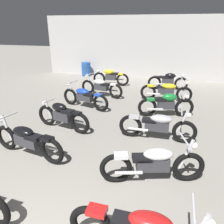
# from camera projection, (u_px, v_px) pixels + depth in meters

# --- Properties ---
(back_wall) EXTENTS (12.96, 0.24, 3.60)m
(back_wall) POSITION_uv_depth(u_px,v_px,m) (147.00, 47.00, 13.34)
(back_wall) COLOR #BCBAB7
(back_wall) RESTS_ON ground
(motorcycle_left_row_1) EXTENTS (2.15, 0.70, 0.97)m
(motorcycle_left_row_1) POSITION_uv_depth(u_px,v_px,m) (27.00, 140.00, 5.47)
(motorcycle_left_row_1) COLOR black
(motorcycle_left_row_1) RESTS_ON ground
(motorcycle_left_row_2) EXTENTS (1.95, 0.61, 0.88)m
(motorcycle_left_row_2) POSITION_uv_depth(u_px,v_px,m) (62.00, 115.00, 6.91)
(motorcycle_left_row_2) COLOR black
(motorcycle_left_row_2) RESTS_ON ground
(motorcycle_left_row_3) EXTENTS (2.12, 0.85, 0.97)m
(motorcycle_left_row_3) POSITION_uv_depth(u_px,v_px,m) (85.00, 97.00, 8.71)
(motorcycle_left_row_3) COLOR black
(motorcycle_left_row_3) RESTS_ON ground
(motorcycle_left_row_4) EXTENTS (2.13, 0.80, 0.97)m
(motorcycle_left_row_4) POSITION_uv_depth(u_px,v_px,m) (101.00, 86.00, 10.15)
(motorcycle_left_row_4) COLOR black
(motorcycle_left_row_4) RESTS_ON ground
(motorcycle_left_row_5) EXTENTS (1.97, 0.48, 0.88)m
(motorcycle_left_row_5) POSITION_uv_depth(u_px,v_px,m) (111.00, 77.00, 12.01)
(motorcycle_left_row_5) COLOR black
(motorcycle_left_row_5) RESTS_ON ground
(motorcycle_right_row_1) EXTENTS (2.10, 0.91, 0.97)m
(motorcycle_right_row_1) POSITION_uv_depth(u_px,v_px,m) (153.00, 163.00, 4.55)
(motorcycle_right_row_1) COLOR black
(motorcycle_right_row_1) RESTS_ON ground
(motorcycle_right_row_2) EXTENTS (2.17, 0.68, 0.97)m
(motorcycle_right_row_2) POSITION_uv_depth(u_px,v_px,m) (157.00, 125.00, 6.25)
(motorcycle_right_row_2) COLOR black
(motorcycle_right_row_2) RESTS_ON ground
(motorcycle_right_row_3) EXTENTS (1.93, 0.69, 0.88)m
(motorcycle_right_row_3) POSITION_uv_depth(u_px,v_px,m) (166.00, 104.00, 7.88)
(motorcycle_right_row_3) COLOR black
(motorcycle_right_row_3) RESTS_ON ground
(motorcycle_right_row_4) EXTENTS (2.17, 0.68, 0.97)m
(motorcycle_right_row_4) POSITION_uv_depth(u_px,v_px,m) (166.00, 91.00, 9.50)
(motorcycle_right_row_4) COLOR black
(motorcycle_right_row_4) RESTS_ON ground
(motorcycle_right_row_5) EXTENTS (1.97, 0.50, 0.88)m
(motorcycle_right_row_5) POSITION_uv_depth(u_px,v_px,m) (168.00, 81.00, 11.13)
(motorcycle_right_row_5) COLOR black
(motorcycle_right_row_5) RESTS_ON ground
(oil_drum) EXTENTS (0.59, 0.59, 0.85)m
(oil_drum) POSITION_uv_depth(u_px,v_px,m) (86.00, 69.00, 14.23)
(oil_drum) COLOR #23519E
(oil_drum) RESTS_ON ground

